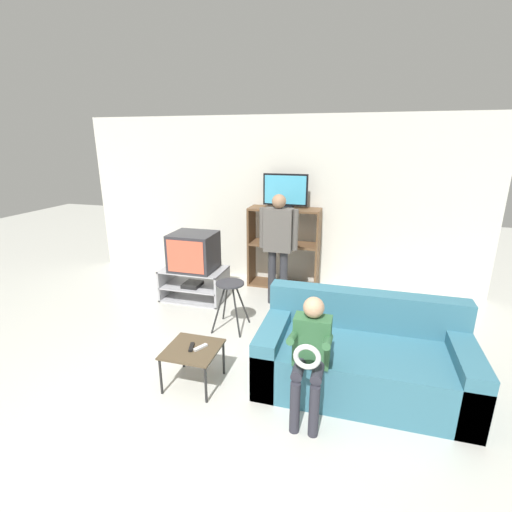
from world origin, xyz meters
TOP-DOWN VIEW (x-y plane):
  - ground_plane at (0.00, 0.00)m, footprint 18.00×18.00m
  - wall_back at (0.00, 3.60)m, footprint 6.40×0.06m
  - tv_stand at (-0.93, 2.48)m, footprint 0.90×0.57m
  - television_main at (-0.91, 2.47)m, footprint 0.61×0.55m
  - media_shelf at (0.22, 3.33)m, footprint 1.09×0.40m
  - television_flat at (0.22, 3.34)m, footprint 0.67×0.20m
  - folding_stool at (-0.11, 1.76)m, footprint 0.38×0.41m
  - snack_table at (-0.08, 0.63)m, footprint 0.49×0.49m
  - remote_control_black at (-0.09, 0.63)m, footprint 0.08×0.15m
  - remote_control_white at (-0.01, 0.65)m, footprint 0.10×0.14m
  - couch at (1.45, 1.04)m, footprint 1.88×0.94m
  - person_standing_adult at (0.28, 2.64)m, footprint 0.53×0.20m
  - person_seated_child at (1.03, 0.50)m, footprint 0.33×0.43m

SIDE VIEW (x-z plane):
  - ground_plane at x=0.00m, z-range 0.00..0.00m
  - tv_stand at x=-0.93m, z-range 0.00..0.45m
  - couch at x=1.45m, z-range -0.13..0.70m
  - snack_table at x=-0.08m, z-range 0.15..0.53m
  - remote_control_black at x=-0.09m, z-range 0.38..0.40m
  - remote_control_white at x=-0.01m, z-range 0.38..0.40m
  - folding_stool at x=-0.11m, z-range 0.19..0.79m
  - person_seated_child at x=1.03m, z-range 0.10..1.15m
  - media_shelf at x=0.22m, z-range 0.01..1.26m
  - television_main at x=-0.91m, z-range 0.46..0.99m
  - person_standing_adult at x=0.28m, z-range 0.16..1.72m
  - wall_back at x=0.00m, z-range 0.00..2.60m
  - television_flat at x=0.22m, z-range 1.24..1.75m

